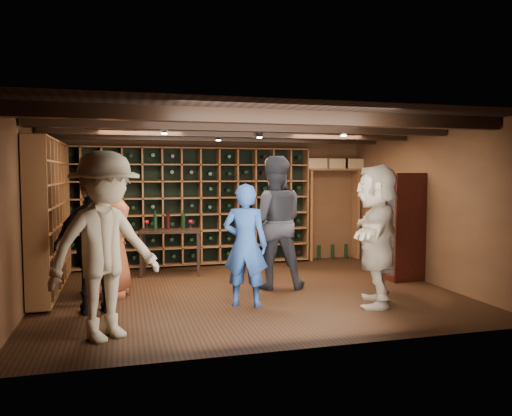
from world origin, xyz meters
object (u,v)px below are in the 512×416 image
object	(u,v)px
guest_woman_black	(96,245)
guest_khaki	(105,246)
guest_red_floral	(108,227)
tasting_table	(170,234)
man_blue_shirt	(245,245)
display_cabinet	(402,229)
guest_beige	(376,235)
man_grey_suit	(273,222)

from	to	relation	value
guest_woman_black	guest_khaki	xyz separation A→B (m)	(0.14, -1.07, 0.14)
guest_woman_black	guest_red_floral	bearing A→B (deg)	-103.21
guest_khaki	tasting_table	bearing A→B (deg)	40.00
man_blue_shirt	display_cabinet	bearing A→B (deg)	-137.81
guest_red_floral	guest_khaki	xyz separation A→B (m)	(0.02, -1.96, -0.00)
guest_woman_black	guest_khaki	bearing A→B (deg)	91.97
display_cabinet	tasting_table	size ratio (longest dim) A/B	1.56
display_cabinet	man_blue_shirt	size ratio (longest dim) A/B	1.07
guest_woman_black	tasting_table	world-z (taller)	guest_woman_black
guest_red_floral	guest_beige	world-z (taller)	guest_red_floral
guest_woman_black	guest_beige	distance (m)	3.66
guest_red_floral	guest_beige	distance (m)	3.79
man_blue_shirt	guest_khaki	xyz separation A→B (m)	(-1.76, -0.91, 0.18)
guest_beige	guest_khaki	bearing A→B (deg)	-53.72
man_blue_shirt	guest_red_floral	world-z (taller)	guest_red_floral
display_cabinet	guest_red_floral	world-z (taller)	guest_red_floral
man_grey_suit	guest_red_floral	world-z (taller)	man_grey_suit
tasting_table	man_grey_suit	bearing A→B (deg)	-35.24
tasting_table	guest_khaki	bearing A→B (deg)	-98.06
man_grey_suit	tasting_table	distance (m)	2.04
guest_red_floral	tasting_table	world-z (taller)	guest_red_floral
display_cabinet	guest_woman_black	bearing A→B (deg)	-170.82
man_grey_suit	guest_woman_black	size ratio (longest dim) A/B	1.18
man_blue_shirt	man_grey_suit	distance (m)	1.17
guest_khaki	guest_beige	size ratio (longest dim) A/B	1.06
man_blue_shirt	guest_red_floral	size ratio (longest dim) A/B	0.81
tasting_table	guest_woman_black	bearing A→B (deg)	-108.56
display_cabinet	guest_red_floral	bearing A→B (deg)	178.62
display_cabinet	guest_woman_black	world-z (taller)	display_cabinet
display_cabinet	guest_beige	xyz separation A→B (m)	(-1.21, -1.33, 0.09)
man_blue_shirt	man_grey_suit	world-z (taller)	man_grey_suit
display_cabinet	guest_woman_black	distance (m)	4.89
man_blue_shirt	guest_khaki	size ratio (longest dim) A/B	0.82
guest_beige	man_blue_shirt	bearing A→B (deg)	-74.95
man_grey_suit	guest_woman_black	bearing A→B (deg)	27.77
guest_woman_black	guest_beige	world-z (taller)	guest_beige
guest_red_floral	guest_beige	bearing A→B (deg)	-103.95
guest_beige	man_grey_suit	bearing A→B (deg)	-113.91
display_cabinet	tasting_table	world-z (taller)	display_cabinet
man_grey_suit	tasting_table	size ratio (longest dim) A/B	1.82
display_cabinet	man_blue_shirt	bearing A→B (deg)	-162.13
man_blue_shirt	guest_woman_black	xyz separation A→B (m)	(-1.90, 0.16, 0.05)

